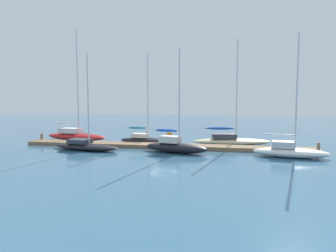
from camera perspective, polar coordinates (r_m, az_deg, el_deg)
ground_plane at (r=31.13m, az=-0.73°, el=-4.00°), size 120.00×120.00×0.00m
dock_pier at (r=31.10m, az=-0.73°, el=-3.67°), size 28.97×2.01×0.36m
dock_piling_near_end at (r=37.36m, az=-22.08°, el=-2.05°), size 0.28×0.28×1.02m
dock_piling_far_end at (r=30.51m, az=25.80°, el=-3.73°), size 0.28×0.28×1.02m
sailboat_0 at (r=38.17m, az=-16.55°, el=-1.60°), size 8.13×3.64×12.76m
sailboat_1 at (r=30.82m, az=-14.88°, el=-3.42°), size 7.12×3.14×9.12m
sailboat_2 at (r=33.98m, az=-4.27°, el=-2.33°), size 5.83×2.15×9.57m
sailboat_3 at (r=28.32m, az=1.32°, el=-3.61°), size 6.25×3.11×9.35m
sailboat_4 at (r=33.62m, az=11.42°, el=-2.50°), size 8.46×3.55×10.97m
sailboat_5 at (r=28.04m, az=21.40°, el=-4.22°), size 6.28×2.81×10.21m
mooring_buoy_red at (r=40.44m, az=-3.87°, el=-1.46°), size 0.59×0.59×0.59m
mooring_buoy_orange at (r=39.17m, az=0.27°, el=-1.55°), size 0.74×0.74×0.74m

